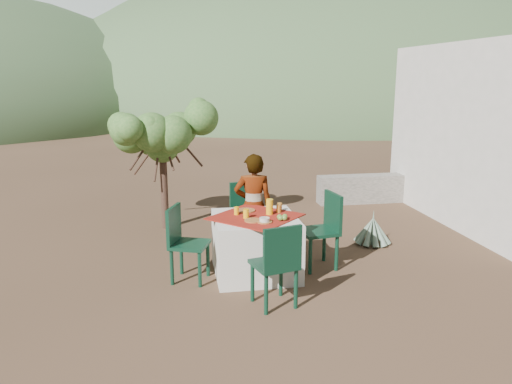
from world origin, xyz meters
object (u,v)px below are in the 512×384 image
(chair_left, at_px, (183,240))
(chair_right, at_px, (324,227))
(table, at_px, (256,245))
(chair_far, at_px, (247,211))
(agave, at_px, (373,231))
(chair_near, at_px, (277,262))
(juice_pitcher, at_px, (270,207))
(shrub_tree, at_px, (166,140))
(person, at_px, (253,206))

(chair_left, xyz_separation_m, chair_right, (1.82, 0.14, 0.03))
(table, height_order, chair_far, chair_far)
(table, xyz_separation_m, agave, (1.93, 0.86, -0.18))
(chair_near, distance_m, juice_pitcher, 1.10)
(chair_left, distance_m, chair_right, 1.83)
(chair_left, height_order, juice_pitcher, juice_pitcher)
(chair_left, xyz_separation_m, agave, (2.83, 0.90, -0.32))
(chair_near, xyz_separation_m, shrub_tree, (-1.16, 3.25, 0.93))
(chair_right, distance_m, shrub_tree, 3.09)
(chair_left, distance_m, person, 1.21)
(person, relative_size, shrub_tree, 0.79)
(chair_right, xyz_separation_m, person, (-0.85, 0.54, 0.17))
(chair_left, xyz_separation_m, person, (0.98, 0.68, 0.21))
(table, distance_m, person, 0.72)
(chair_far, bearing_deg, chair_left, -142.72)
(chair_left, height_order, chair_right, chair_right)
(chair_near, distance_m, chair_left, 1.35)
(chair_far, bearing_deg, chair_right, -61.42)
(person, bearing_deg, table, 90.33)
(person, xyz_separation_m, agave, (1.85, 0.23, -0.53))
(chair_right, distance_m, juice_pitcher, 0.80)
(chair_near, xyz_separation_m, chair_left, (-0.97, 0.94, -0.01))
(shrub_tree, xyz_separation_m, agave, (3.02, -1.40, -1.26))
(chair_near, relative_size, juice_pitcher, 4.85)
(chair_far, distance_m, chair_left, 1.48)
(table, relative_size, juice_pitcher, 6.64)
(chair_far, xyz_separation_m, person, (0.02, -0.46, 0.20))
(chair_right, bearing_deg, chair_far, -147.07)
(person, relative_size, agave, 2.47)
(chair_right, height_order, juice_pitcher, chair_right)
(chair_right, bearing_deg, chair_near, -46.42)
(shrub_tree, bearing_deg, chair_left, -85.41)
(chair_right, height_order, shrub_tree, shrub_tree)
(chair_far, xyz_separation_m, juice_pitcher, (0.13, -1.03, 0.33))
(chair_far, bearing_deg, chair_near, -102.11)
(chair_right, relative_size, person, 0.68)
(agave, bearing_deg, chair_left, -162.29)
(shrub_tree, bearing_deg, chair_near, -70.40)
(table, height_order, juice_pitcher, juice_pitcher)
(table, xyz_separation_m, shrub_tree, (-1.09, 2.26, 1.08))
(chair_near, xyz_separation_m, person, (0.01, 1.62, 0.20))
(chair_right, relative_size, juice_pitcher, 5.07)
(table, relative_size, chair_right, 1.31)
(chair_left, bearing_deg, chair_far, -19.86)
(agave, distance_m, juice_pitcher, 2.03)
(chair_near, bearing_deg, chair_left, -58.85)
(chair_far, height_order, agave, chair_far)
(chair_near, distance_m, agave, 2.64)
(chair_far, bearing_deg, shrub_tree, 121.74)
(chair_near, relative_size, agave, 1.62)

